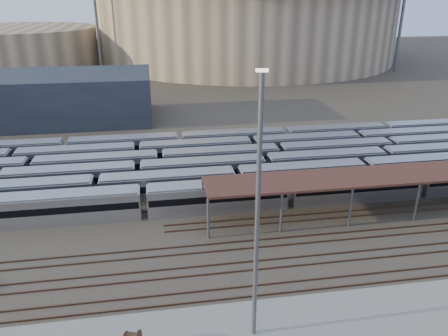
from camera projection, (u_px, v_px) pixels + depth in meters
ground at (278, 238)px, 50.45m from camera, size 420.00×420.00×0.00m
apron at (270, 336)px, 35.98m from camera, size 50.00×9.00×0.20m
subway_trains at (248, 164)px, 66.71m from camera, size 127.23×23.90×3.60m
inspection_shed at (439, 173)px, 55.47m from camera, size 60.30×6.00×5.30m
empty_tracks at (292, 262)px, 45.85m from camera, size 170.00×9.62×0.18m
stadium at (245, 16)px, 175.67m from camera, size 124.00×124.00×32.50m
secondary_arena at (20, 47)px, 157.53m from camera, size 56.00×56.00×14.00m
service_building at (51, 98)px, 93.55m from camera, size 42.00×20.00×10.00m
floodlight_0 at (95, 9)px, 138.54m from camera, size 4.00×1.00×38.40m
floodlight_2 at (403, 8)px, 144.25m from camera, size 4.00×1.00×38.40m
floodlight_3 at (156, 4)px, 187.14m from camera, size 4.00×1.00×38.40m
yard_light_pole at (257, 217)px, 32.10m from camera, size 0.82×0.36×21.71m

